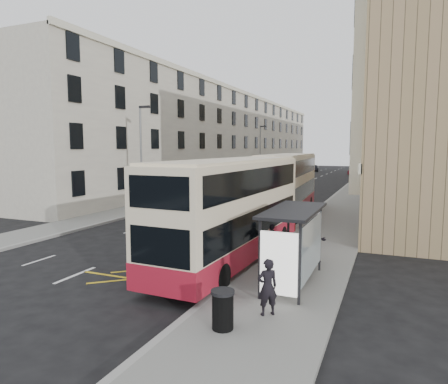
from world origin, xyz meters
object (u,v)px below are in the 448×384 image
at_px(double_decker_front, 233,210).
at_px(litter_bin, 223,309).
at_px(street_lamp_near, 142,152).
at_px(pedestrian_far, 272,242).
at_px(white_van, 274,177).
at_px(double_decker_rear, 288,184).
at_px(car_silver, 284,174).
at_px(pedestrian_mid, 316,241).
at_px(car_red, 355,172).
at_px(car_dark, 314,168).
at_px(bus_shelter, 295,231).
at_px(pedestrian_near, 267,287).
at_px(street_lamp_far, 260,150).

distance_m(double_decker_front, litter_bin, 7.12).
relative_size(street_lamp_near, pedestrian_far, 4.92).
relative_size(street_lamp_near, white_van, 1.39).
bearing_deg(double_decker_rear, white_van, 104.25).
bearing_deg(car_silver, street_lamp_near, -81.81).
height_order(pedestrian_mid, car_red, pedestrian_mid).
height_order(street_lamp_near, litter_bin, street_lamp_near).
distance_m(pedestrian_far, car_red, 59.81).
distance_m(street_lamp_near, double_decker_rear, 11.32).
bearing_deg(car_red, car_dark, -61.44).
bearing_deg(bus_shelter, car_red, 92.87).
bearing_deg(pedestrian_mid, bus_shelter, -122.08).
distance_m(pedestrian_near, car_dark, 75.02).
relative_size(litter_bin, car_dark, 0.26).
bearing_deg(car_dark, street_lamp_far, -112.66).
height_order(pedestrian_mid, pedestrian_far, pedestrian_mid).
bearing_deg(litter_bin, bus_shelter, 75.30).
bearing_deg(white_van, street_lamp_far, 165.15).
xyz_separation_m(pedestrian_mid, pedestrian_far, (-1.75, -0.48, -0.10)).
height_order(car_silver, car_dark, car_dark).
bearing_deg(double_decker_rear, street_lamp_far, 108.08).
bearing_deg(street_lamp_near, car_dark, 87.52).
bearing_deg(street_lamp_near, litter_bin, -50.11).
bearing_deg(pedestrian_mid, litter_bin, -128.76).
height_order(street_lamp_near, car_red, street_lamp_near).
relative_size(pedestrian_near, pedestrian_mid, 0.91).
bearing_deg(street_lamp_far, white_van, -9.64).
relative_size(double_decker_rear, car_silver, 3.01).
xyz_separation_m(bus_shelter, pedestrian_mid, (0.15, 3.31, -1.07)).
distance_m(double_decker_rear, car_dark, 56.70).
xyz_separation_m(street_lamp_near, car_dark, (2.56, 59.05, -3.97)).
distance_m(double_decker_rear, car_red, 47.29).
distance_m(street_lamp_far, white_van, 4.41).
xyz_separation_m(street_lamp_near, white_van, (2.15, 29.63, -3.84)).
bearing_deg(white_van, double_decker_rear, -77.50).
bearing_deg(street_lamp_far, car_red, 60.26).
distance_m(double_decker_front, pedestrian_near, 6.23).
height_order(street_lamp_far, double_decker_rear, street_lamp_far).
bearing_deg(double_decker_rear, litter_bin, -84.66).
xyz_separation_m(bus_shelter, double_decker_rear, (-4.02, 15.36, 0.17)).
relative_size(pedestrian_far, car_silver, 0.43).
height_order(street_lamp_far, car_silver, street_lamp_far).
bearing_deg(car_silver, street_lamp_far, -87.48).
distance_m(litter_bin, pedestrian_near, 1.60).
bearing_deg(pedestrian_near, car_silver, -114.47).
xyz_separation_m(double_decker_rear, car_red, (0.88, 47.26, -1.64)).
bearing_deg(double_decker_front, pedestrian_near, -56.76).
distance_m(double_decker_rear, pedestrian_near, 18.42).
bearing_deg(pedestrian_mid, car_dark, 70.74).
bearing_deg(pedestrian_mid, pedestrian_near, -122.78).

